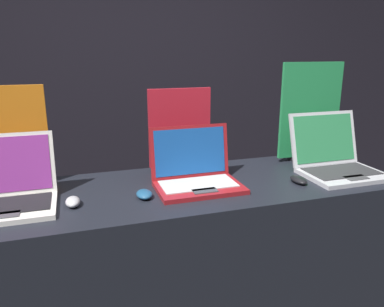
% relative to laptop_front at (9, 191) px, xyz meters
% --- Properties ---
extents(wall_back, '(8.00, 0.05, 2.80)m').
position_rel_laptop_front_xyz_m(wall_back, '(0.75, 1.68, 0.37)').
color(wall_back, black).
rests_on(wall_back, ground_plane).
extents(display_counter, '(1.98, 0.63, 0.97)m').
position_rel_laptop_front_xyz_m(display_counter, '(0.75, 0.01, -0.55)').
color(display_counter, black).
rests_on(display_counter, ground_plane).
extents(laptop_front, '(0.34, 0.32, 0.27)m').
position_rel_laptop_front_xyz_m(laptop_front, '(0.00, 0.00, 0.00)').
color(laptop_front, silver).
rests_on(laptop_front, display_counter).
extents(mouse_front, '(0.06, 0.09, 0.03)m').
position_rel_laptop_front_xyz_m(mouse_front, '(0.23, -0.07, -0.05)').
color(mouse_front, '#B2B2B7').
rests_on(mouse_front, display_counter).
extents(promo_stand_front, '(0.30, 0.07, 0.45)m').
position_rel_laptop_front_xyz_m(promo_stand_front, '(0.00, 0.26, 0.15)').
color(promo_stand_front, black).
rests_on(promo_stand_front, display_counter).
extents(laptop_middle, '(0.38, 0.29, 0.26)m').
position_rel_laptop_front_xyz_m(laptop_middle, '(0.77, -0.00, -0.00)').
color(laptop_middle, maroon).
rests_on(laptop_middle, display_counter).
extents(mouse_middle, '(0.07, 0.10, 0.03)m').
position_rel_laptop_front_xyz_m(mouse_middle, '(0.52, -0.07, -0.05)').
color(mouse_middle, navy).
rests_on(mouse_middle, display_counter).
extents(promo_stand_middle, '(0.32, 0.07, 0.42)m').
position_rel_laptop_front_xyz_m(promo_stand_middle, '(0.77, 0.25, 0.13)').
color(promo_stand_middle, black).
rests_on(promo_stand_middle, display_counter).
extents(laptop_back, '(0.39, 0.36, 0.29)m').
position_rel_laptop_front_xyz_m(laptop_back, '(1.50, -0.03, 0.00)').
color(laptop_back, '#B7B7BC').
rests_on(laptop_back, display_counter).
extents(mouse_back, '(0.06, 0.11, 0.03)m').
position_rel_laptop_front_xyz_m(mouse_back, '(1.24, -0.11, -0.05)').
color(mouse_back, black).
rests_on(mouse_back, display_counter).
extents(promo_stand_back, '(0.36, 0.07, 0.54)m').
position_rel_laptop_front_xyz_m(promo_stand_back, '(1.50, 0.21, 0.19)').
color(promo_stand_back, black).
rests_on(promo_stand_back, display_counter).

